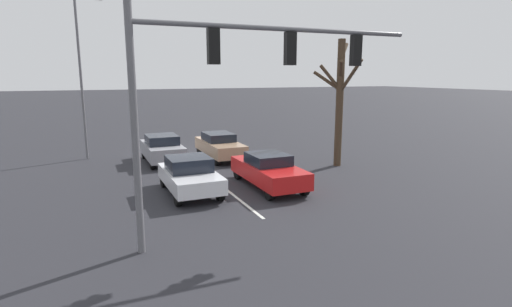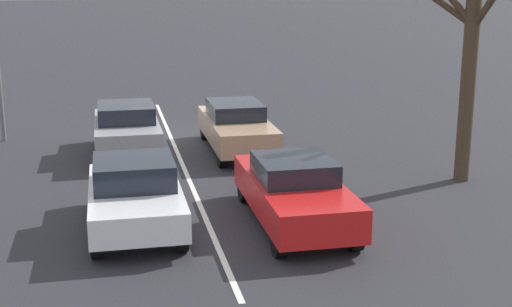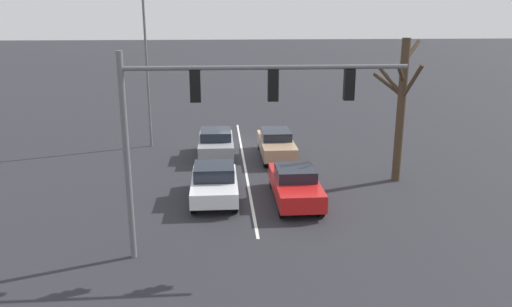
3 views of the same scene
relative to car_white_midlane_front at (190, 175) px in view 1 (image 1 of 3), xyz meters
name	(u,v)px [view 1 (image 1 of 3)]	position (x,y,z in m)	size (l,w,h in m)	color
ground_plane	(181,154)	(-1.54, -8.48, -0.77)	(240.00, 240.00, 0.00)	#28282D
lane_stripe_left_divider	(194,164)	(-1.54, -5.25, -0.77)	(0.12, 18.46, 0.01)	silver
car_white_midlane_front	(190,175)	(0.00, 0.00, 0.00)	(1.90, 4.02, 1.51)	silver
car_red_leftlane_front	(268,170)	(-3.38, 0.38, -0.03)	(1.80, 4.61, 1.46)	red
car_tan_leftlane_second	(220,145)	(-3.35, -6.26, -0.01)	(1.75, 4.62, 1.47)	tan
car_gray_midlane_second	(162,148)	(-0.06, -6.45, 0.01)	(1.85, 4.10, 1.54)	gray
traffic_signal_gantry	(234,73)	(-0.17, 4.96, 4.07)	(8.73, 0.37, 6.62)	slate
street_lamp_right_shoulder	(83,68)	(3.67, -9.11, 4.39)	(1.50, 0.24, 9.20)	slate
bare_tree_near	(339,98)	(-8.53, -1.90, 2.86)	(2.20, 2.33, 6.61)	#423323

